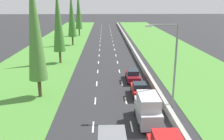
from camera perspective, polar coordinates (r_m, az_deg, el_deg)
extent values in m
plane|color=#28282B|center=(60.13, -1.18, 5.26)|extent=(300.00, 300.00, 0.00)
cube|color=#478433|center=(61.30, -13.13, 5.07)|extent=(14.00, 140.00, 0.04)
cube|color=#478433|center=(61.98, 12.27, 5.23)|extent=(14.00, 140.00, 0.04)
cube|color=#9E9B93|center=(60.39, 4.26, 5.67)|extent=(0.44, 120.00, 0.85)
cube|color=white|center=(22.97, -4.39, -12.99)|extent=(0.14, 2.00, 0.01)
cube|color=white|center=(28.37, -3.89, -7.14)|extent=(0.14, 2.00, 0.01)
cube|color=white|center=(33.97, -3.55, -3.18)|extent=(0.14, 2.00, 0.01)
cube|color=white|center=(39.69, -3.32, -0.35)|extent=(0.14, 2.00, 0.01)
cube|color=white|center=(45.48, -3.14, 1.76)|extent=(0.14, 2.00, 0.01)
cube|color=white|center=(51.32, -3.01, 3.39)|extent=(0.14, 2.00, 0.01)
cube|color=white|center=(57.19, -2.90, 4.69)|extent=(0.14, 2.00, 0.01)
cube|color=white|center=(63.09, -2.81, 5.75)|extent=(0.14, 2.00, 0.01)
cube|color=white|center=(69.00, -2.74, 6.62)|extent=(0.14, 2.00, 0.01)
cube|color=white|center=(74.93, -2.67, 7.36)|extent=(0.14, 2.00, 0.01)
cube|color=white|center=(80.87, -2.62, 7.99)|extent=(0.14, 2.00, 0.01)
cube|color=white|center=(86.81, -2.57, 8.53)|extent=(0.14, 2.00, 0.01)
cube|color=white|center=(92.77, -2.53, 9.01)|extent=(0.14, 2.00, 0.01)
cube|color=white|center=(98.73, -2.50, 9.42)|extent=(0.14, 2.00, 0.01)
cube|color=white|center=(104.69, -2.47, 9.79)|extent=(0.14, 2.00, 0.01)
cube|color=white|center=(110.66, -2.44, 10.12)|extent=(0.14, 2.00, 0.01)
cube|color=white|center=(116.63, -2.41, 10.41)|extent=(0.14, 2.00, 0.01)
cube|color=white|center=(23.08, 4.55, -12.86)|extent=(0.14, 2.00, 0.01)
cube|color=white|center=(28.46, 3.23, -7.05)|extent=(0.14, 2.00, 0.01)
cube|color=white|center=(34.04, 2.35, -3.12)|extent=(0.14, 2.00, 0.01)
cube|color=white|center=(39.75, 1.73, -0.31)|extent=(0.14, 2.00, 0.01)
cube|color=white|center=(45.53, 1.27, 1.80)|extent=(0.14, 2.00, 0.01)
cube|color=white|center=(51.37, 0.91, 3.42)|extent=(0.14, 2.00, 0.01)
cube|color=white|center=(57.23, 0.62, 4.72)|extent=(0.14, 2.00, 0.01)
cube|color=white|center=(63.13, 0.39, 5.77)|extent=(0.14, 2.00, 0.01)
cube|color=white|center=(69.04, 0.19, 6.65)|extent=(0.14, 2.00, 0.01)
cube|color=white|center=(74.96, 0.03, 7.38)|extent=(0.14, 2.00, 0.01)
cube|color=white|center=(80.90, -0.12, 8.01)|extent=(0.14, 2.00, 0.01)
cube|color=white|center=(86.84, -0.24, 8.55)|extent=(0.14, 2.00, 0.01)
cube|color=white|center=(92.79, -0.34, 9.02)|extent=(0.14, 2.00, 0.01)
cube|color=white|center=(98.75, -0.44, 9.44)|extent=(0.14, 2.00, 0.01)
cube|color=white|center=(104.71, -0.52, 9.81)|extent=(0.14, 2.00, 0.01)
cube|color=white|center=(110.68, -0.60, 10.13)|extent=(0.14, 2.00, 0.01)
cube|color=white|center=(116.65, -0.66, 10.43)|extent=(0.14, 2.00, 0.01)
cube|color=silver|center=(23.51, 8.18, -9.63)|extent=(1.90, 4.90, 1.40)
cube|color=silver|center=(22.73, 8.44, -7.11)|extent=(1.80, 3.10, 1.10)
cylinder|color=black|center=(25.04, 5.54, -9.65)|extent=(0.22, 0.64, 0.64)
cylinder|color=black|center=(25.31, 9.50, -9.51)|extent=(0.22, 0.64, 0.64)
cylinder|color=black|center=(22.36, 6.53, -13.00)|extent=(0.22, 0.64, 0.64)
cylinder|color=black|center=(22.67, 11.00, -12.78)|extent=(0.22, 0.64, 0.64)
cube|color=red|center=(29.65, 6.30, -4.71)|extent=(1.68, 3.90, 0.76)
cube|color=#19232D|center=(29.14, 6.42, -3.63)|extent=(1.52, 1.60, 0.64)
cylinder|color=black|center=(30.81, 4.56, -4.61)|extent=(0.22, 0.64, 0.64)
cylinder|color=black|center=(31.02, 7.36, -4.56)|extent=(0.22, 0.64, 0.64)
cylinder|color=black|center=(28.58, 5.09, -6.31)|extent=(0.22, 0.64, 0.64)
cylinder|color=black|center=(28.80, 8.11, -6.23)|extent=(0.22, 0.64, 0.64)
cube|color=maroon|center=(35.09, 4.79, -1.42)|extent=(1.76, 4.50, 0.72)
cube|color=#19232D|center=(34.76, 4.85, -0.45)|extent=(1.56, 1.90, 0.60)
cylinder|color=black|center=(36.44, 3.28, -1.32)|extent=(0.22, 0.64, 0.64)
cylinder|color=black|center=(36.62, 5.78, -1.30)|extent=(0.22, 0.64, 0.64)
cylinder|color=black|center=(33.80, 3.70, -2.72)|extent=(0.22, 0.64, 0.64)
cylinder|color=black|center=(33.99, 6.39, -2.68)|extent=(0.22, 0.64, 0.64)
cylinder|color=#4C3823|center=(30.33, -16.40, -4.01)|extent=(0.41, 0.41, 2.20)
cone|color=#4C7F38|center=(28.76, -17.56, 10.07)|extent=(2.17, 2.17, 12.66)
cylinder|color=#4C3823|center=(45.88, -11.90, 2.97)|extent=(0.40, 0.40, 2.20)
cone|color=#3D752D|center=(44.91, -12.39, 11.25)|extent=(2.13, 2.13, 11.07)
cylinder|color=#4C3823|center=(63.87, -9.09, 6.69)|extent=(0.40, 0.40, 2.20)
cone|color=#3D752D|center=(63.18, -9.35, 12.63)|extent=(2.13, 2.13, 11.05)
cylinder|color=#4C3823|center=(81.00, -7.59, 8.66)|extent=(0.41, 0.41, 2.20)
cone|color=#3D752D|center=(80.43, -7.78, 13.70)|extent=(2.16, 2.16, 12.06)
cylinder|color=gray|center=(25.14, 14.37, 0.20)|extent=(0.20, 0.20, 9.00)
cylinder|color=gray|center=(24.01, 11.83, 10.22)|extent=(2.80, 0.12, 0.12)
cube|color=silver|center=(23.73, 8.47, 10.07)|extent=(0.60, 0.28, 0.20)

